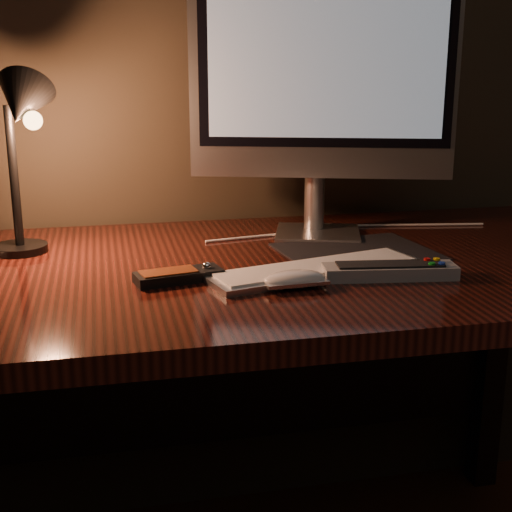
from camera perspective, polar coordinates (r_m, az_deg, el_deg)
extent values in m
cube|color=#3C130D|center=(1.30, -2.24, -1.52)|extent=(1.60, 0.75, 0.04)
cube|color=black|center=(1.97, 18.27, -7.87)|extent=(0.06, 0.06, 0.71)
cube|color=black|center=(1.71, -4.21, -7.08)|extent=(1.48, 0.02, 0.51)
cube|color=silver|center=(1.52, 4.96, 1.87)|extent=(0.21, 0.20, 0.01)
cylinder|color=silver|center=(1.53, 4.69, 4.38)|extent=(0.05, 0.05, 0.12)
cube|color=silver|center=(1.47, 5.33, 14.76)|extent=(0.52, 0.19, 0.44)
cube|color=black|center=(1.45, 5.58, 15.90)|extent=(0.48, 0.15, 0.37)
cube|color=#87A1B8|center=(1.45, 5.61, 15.90)|extent=(0.45, 0.14, 0.33)
cube|color=silver|center=(1.24, 4.81, -1.07)|extent=(0.41, 0.20, 0.01)
cube|color=black|center=(1.38, 8.07, 0.34)|extent=(0.31, 0.26, 0.00)
ellipsoid|color=white|center=(1.16, 3.10, -2.06)|extent=(0.11, 0.06, 0.02)
cube|color=black|center=(1.20, -6.21, -1.60)|extent=(0.15, 0.08, 0.02)
cube|color=maroon|center=(1.19, -6.22, -1.18)|extent=(0.10, 0.06, 0.00)
sphere|color=silver|center=(1.19, -6.23, -1.11)|extent=(0.02, 0.02, 0.02)
cube|color=gray|center=(1.23, 10.65, -1.23)|extent=(0.23, 0.09, 0.02)
cube|color=black|center=(1.22, 10.68, -0.67)|extent=(0.18, 0.07, 0.00)
cylinder|color=red|center=(1.22, 10.68, -0.52)|extent=(0.01, 0.01, 0.00)
cylinder|color=#0C8C19|center=(1.22, 10.68, -0.52)|extent=(0.01, 0.01, 0.00)
cylinder|color=gold|center=(1.22, 10.68, -0.52)|extent=(0.01, 0.01, 0.00)
cylinder|color=#1433BF|center=(1.22, 10.68, -0.52)|extent=(0.01, 0.01, 0.00)
cylinder|color=black|center=(1.44, -18.33, 0.58)|extent=(0.12, 0.12, 0.02)
cylinder|color=black|center=(1.42, -18.79, 6.03)|extent=(0.02, 0.02, 0.26)
cone|color=black|center=(1.36, -18.25, 11.49)|extent=(0.14, 0.16, 0.13)
sphere|color=#FFB266|center=(1.34, -17.42, 10.30)|extent=(0.03, 0.03, 0.03)
cylinder|color=white|center=(1.55, 7.60, 2.02)|extent=(0.63, 0.02, 0.01)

